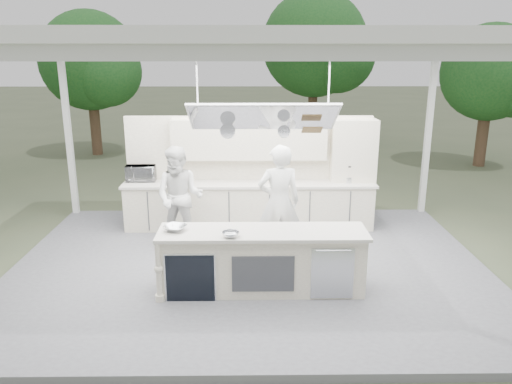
{
  "coord_description": "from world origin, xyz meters",
  "views": [
    {
      "loc": [
        0.01,
        -7.83,
        3.64
      ],
      "look_at": [
        0.12,
        0.4,
        1.3
      ],
      "focal_mm": 35.0,
      "sensor_mm": 36.0,
      "label": 1
    }
  ],
  "objects_px": {
    "head_chef": "(279,202)",
    "back_counter": "(249,205)",
    "demo_island": "(261,261)",
    "sous_chef": "(180,197)"
  },
  "relations": [
    {
      "from": "demo_island",
      "to": "sous_chef",
      "type": "relative_size",
      "value": 1.66
    },
    {
      "from": "back_counter",
      "to": "head_chef",
      "type": "bearing_deg",
      "value": -71.8
    },
    {
      "from": "back_counter",
      "to": "head_chef",
      "type": "height_order",
      "value": "head_chef"
    },
    {
      "from": "demo_island",
      "to": "head_chef",
      "type": "xyz_separation_m",
      "value": [
        0.33,
        1.25,
        0.53
      ]
    },
    {
      "from": "back_counter",
      "to": "sous_chef",
      "type": "bearing_deg",
      "value": -142.24
    },
    {
      "from": "demo_island",
      "to": "back_counter",
      "type": "height_order",
      "value": "same"
    },
    {
      "from": "sous_chef",
      "to": "head_chef",
      "type": "bearing_deg",
      "value": -7.68
    },
    {
      "from": "sous_chef",
      "to": "demo_island",
      "type": "bearing_deg",
      "value": -41.44
    },
    {
      "from": "head_chef",
      "to": "back_counter",
      "type": "bearing_deg",
      "value": -78.83
    },
    {
      "from": "back_counter",
      "to": "head_chef",
      "type": "relative_size",
      "value": 2.52
    }
  ]
}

